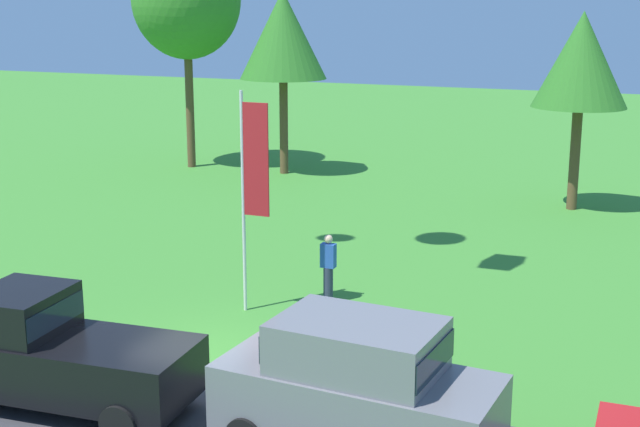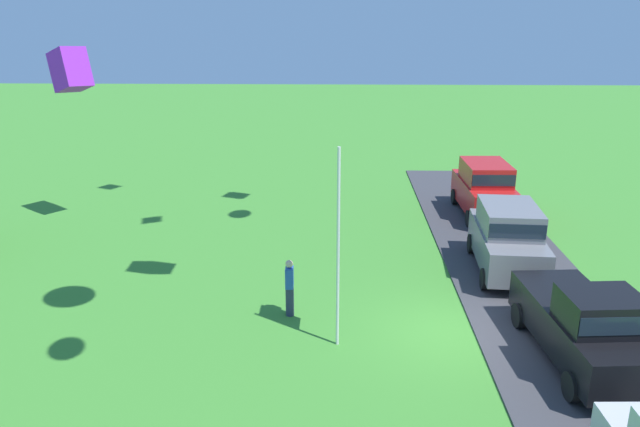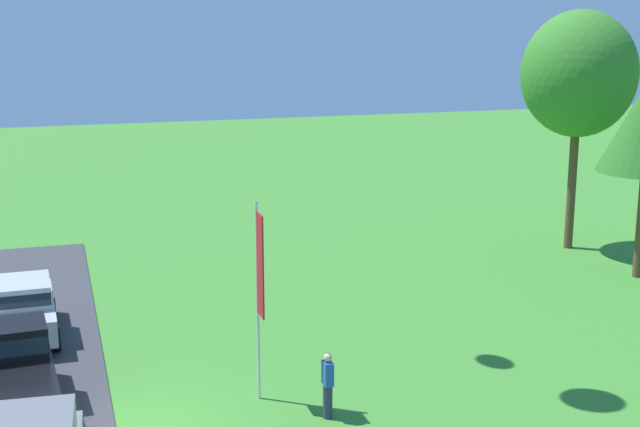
% 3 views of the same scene
% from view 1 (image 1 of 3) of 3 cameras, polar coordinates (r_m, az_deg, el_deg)
% --- Properties ---
extents(ground_plane, '(120.00, 120.00, 0.00)m').
position_cam_1_polar(ground_plane, '(18.85, -7.53, -9.42)').
color(ground_plane, '#3D842D').
extents(pavement_strip, '(36.00, 4.40, 0.06)m').
position_cam_1_polar(pavement_strip, '(16.75, -12.27, -12.58)').
color(pavement_strip, '#38383D').
rests_on(pavement_strip, ground).
extents(car_pickup_far_end, '(5.12, 2.33, 2.14)m').
position_cam_1_polar(car_pickup_far_end, '(17.08, -16.80, -8.40)').
color(car_pickup_far_end, black).
rests_on(car_pickup_far_end, ground).
extents(car_suv_by_flagpole, '(4.72, 2.30, 2.28)m').
position_cam_1_polar(car_suv_by_flagpole, '(14.66, 2.39, -10.74)').
color(car_suv_by_flagpole, slate).
rests_on(car_suv_by_flagpole, ground).
extents(person_on_lawn, '(0.36, 0.24, 1.71)m').
position_cam_1_polar(person_on_lawn, '(22.03, 0.53, -3.46)').
color(person_on_lawn, '#2D334C').
rests_on(person_on_lawn, ground).
extents(tree_left_of_center, '(3.65, 3.65, 7.71)m').
position_cam_1_polar(tree_left_of_center, '(37.90, -2.39, 11.31)').
color(tree_left_of_center, brown).
rests_on(tree_left_of_center, ground).
extents(tree_far_left, '(3.29, 3.29, 6.95)m').
position_cam_1_polar(tree_far_left, '(32.43, 16.38, 9.36)').
color(tree_far_left, brown).
rests_on(tree_far_left, ground).
extents(flag_banner, '(0.71, 0.08, 5.30)m').
position_cam_1_polar(flag_banner, '(20.76, -4.40, 2.50)').
color(flag_banner, silver).
rests_on(flag_banner, ground).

